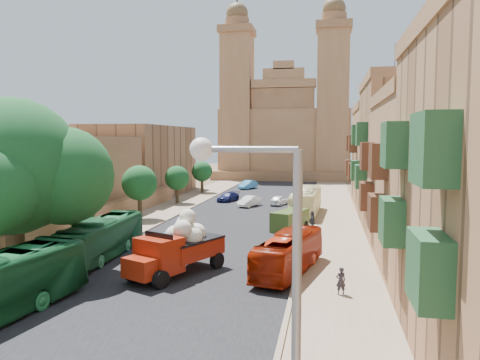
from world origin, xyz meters
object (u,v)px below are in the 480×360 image
(ficus_tree, at_px, (14,171))
(pedestrian_c, at_px, (312,222))
(street_tree_a, at_px, (78,208))
(pedestrian_a, at_px, (341,281))
(streetlamp, at_px, (271,300))
(street_tree_b, at_px, (140,183))
(car_blue_a, at_px, (171,239))
(car_white_a, at_px, (249,201))
(car_cream, at_px, (286,221))
(street_tree_d, at_px, (202,172))
(red_truck, at_px, (177,247))
(bus_red_east, at_px, (289,253))
(street_tree_c, at_px, (177,178))
(car_white_b, at_px, (279,200))
(church, at_px, (286,132))
(bus_green_north, at_px, (102,238))
(car_blue_b, at_px, (248,185))
(car_dkblue, at_px, (228,197))
(olive_pickup, at_px, (290,220))
(bus_cream_east, at_px, (306,201))

(ficus_tree, relative_size, pedestrian_c, 5.53)
(street_tree_a, height_order, pedestrian_a, street_tree_a)
(streetlamp, height_order, pedestrian_c, streetlamp)
(street_tree_b, height_order, car_blue_a, street_tree_b)
(streetlamp, relative_size, car_white_a, 2.13)
(car_white_a, distance_m, pedestrian_a, 32.31)
(car_blue_a, relative_size, car_cream, 0.98)
(street_tree_d, distance_m, car_blue_a, 36.10)
(red_truck, xyz_separation_m, car_cream, (5.13, 16.61, -1.16))
(bus_red_east, distance_m, pedestrian_c, 12.53)
(street_tree_c, xyz_separation_m, car_white_b, (12.92, 0.78, -2.59))
(street_tree_a, bearing_deg, car_white_a, 67.39)
(car_white_b, bearing_deg, church, -68.65)
(bus_green_north, relative_size, car_blue_b, 2.37)
(car_blue_a, height_order, car_white_a, car_blue_a)
(car_white_b, bearing_deg, car_blue_a, 93.96)
(bus_green_north, bearing_deg, streetlamp, -58.59)
(street_tree_a, distance_m, bus_red_east, 17.14)
(street_tree_c, xyz_separation_m, car_cream, (15.00, -13.42, -2.65))
(street_tree_d, bearing_deg, car_cream, -59.45)
(car_white_b, distance_m, pedestrian_a, 33.35)
(car_cream, bearing_deg, streetlamp, 83.04)
(pedestrian_a, bearing_deg, car_white_b, -99.88)
(car_white_a, relative_size, car_dkblue, 0.96)
(olive_pickup, bearing_deg, street_tree_a, -149.41)
(bus_green_north, bearing_deg, bus_cream_east, 55.66)
(bus_cream_east, bearing_deg, ficus_tree, 61.80)
(bus_cream_east, xyz_separation_m, car_blue_a, (-9.31, -17.38, -0.81))
(ficus_tree, relative_size, car_blue_b, 2.54)
(street_tree_d, height_order, pedestrian_a, street_tree_d)
(street_tree_d, distance_m, red_truck, 43.19)
(street_tree_a, bearing_deg, red_truck, -31.38)
(ficus_tree, bearing_deg, olive_pickup, 49.04)
(street_tree_c, xyz_separation_m, street_tree_d, (0.00, 12.00, 0.01))
(bus_green_north, bearing_deg, ficus_tree, -122.96)
(bus_green_north, xyz_separation_m, pedestrian_a, (16.01, -4.91, -0.64))
(car_cream, relative_size, car_blue_b, 0.94)
(street_tree_d, bearing_deg, street_tree_a, -90.00)
(street_tree_a, xyz_separation_m, street_tree_b, (0.00, 12.00, 0.81))
(car_dkblue, distance_m, car_blue_b, 15.50)
(bus_cream_east, xyz_separation_m, pedestrian_a, (3.01, -26.02, -0.73))
(red_truck, bearing_deg, ficus_tree, -168.01)
(street_tree_d, bearing_deg, olive_pickup, -60.06)
(ficus_tree, bearing_deg, pedestrian_a, 0.23)
(bus_red_east, xyz_separation_m, car_white_b, (-3.58, 29.09, -0.61))
(street_tree_c, height_order, car_blue_b, street_tree_c)
(street_tree_a, height_order, bus_cream_east, street_tree_a)
(ficus_tree, bearing_deg, street_tree_d, 90.77)
(street_tree_d, bearing_deg, pedestrian_a, -66.05)
(bus_red_east, bearing_deg, street_tree_a, -1.90)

